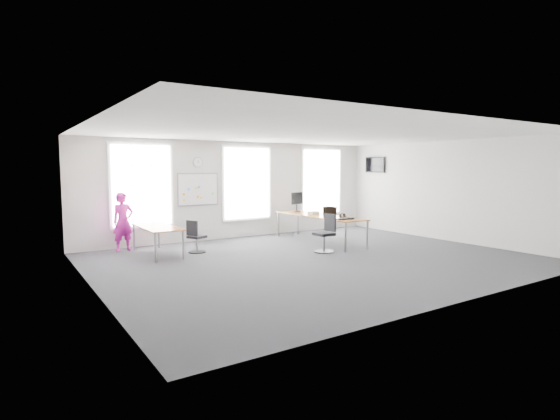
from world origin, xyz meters
TOP-DOWN VIEW (x-y plane):
  - floor at (0.00, 0.00)m, footprint 10.00×10.00m
  - ceiling at (0.00, 0.00)m, footprint 10.00×10.00m
  - wall_back at (0.00, 4.00)m, footprint 10.00×0.00m
  - wall_front at (0.00, -4.00)m, footprint 10.00×0.00m
  - wall_left at (-5.00, 0.00)m, footprint 0.00×10.00m
  - wall_right at (5.00, 0.00)m, footprint 0.00×10.00m
  - window_left at (-3.00, 3.97)m, footprint 1.60×0.06m
  - window_mid at (0.30, 3.97)m, footprint 1.60×0.06m
  - window_right at (3.30, 3.97)m, footprint 1.60×0.06m
  - desk_right at (1.53, 1.84)m, footprint 0.89×3.33m
  - desk_left at (-3.03, 2.61)m, footprint 0.79×1.98m
  - chair_right at (0.76, 0.56)m, footprint 0.53×0.53m
  - chair_left at (-2.13, 2.31)m, footprint 0.51×0.51m
  - person at (-3.62, 3.60)m, footprint 0.63×0.47m
  - whiteboard at (-1.35, 3.97)m, footprint 1.20×0.03m
  - wall_clock at (-1.35, 3.97)m, footprint 0.30×0.04m
  - tv at (4.95, 3.00)m, footprint 0.06×0.90m
  - keyboard at (1.40, 0.56)m, footprint 0.47×0.26m
  - mouse at (1.67, 0.54)m, footprint 0.09×0.13m
  - lens_cap at (1.62, 0.94)m, footprint 0.09×0.09m
  - headphones at (1.67, 0.98)m, footprint 0.18×0.10m
  - laptop_sleeve at (1.55, 1.37)m, footprint 0.36×0.29m
  - paper_stack at (1.42, 1.97)m, footprint 0.32×0.26m
  - monitor at (1.50, 2.92)m, footprint 0.54×0.23m

SIDE VIEW (x-z plane):
  - floor at x=0.00m, z-range 0.00..0.00m
  - chair_left at x=-2.13m, z-range -0.05..0.80m
  - chair_right at x=0.76m, z-range -0.06..0.92m
  - desk_left at x=-3.03m, z-range 0.30..1.02m
  - desk_right at x=1.53m, z-range 0.35..1.16m
  - person at x=-3.62m, z-range 0.00..1.55m
  - lens_cap at x=1.62m, z-range 0.81..0.82m
  - keyboard at x=1.40m, z-range 0.81..0.83m
  - mouse at x=1.67m, z-range 0.81..0.85m
  - paper_stack at x=1.42m, z-range 0.81..0.91m
  - headphones at x=1.67m, z-range 0.81..0.91m
  - laptop_sleeve at x=1.55m, z-range 0.81..1.09m
  - monitor at x=1.50m, z-range 0.87..1.49m
  - wall_back at x=0.00m, z-range -3.50..6.50m
  - wall_front at x=0.00m, z-range -3.50..6.50m
  - wall_left at x=-5.00m, z-range -3.50..6.50m
  - wall_right at x=5.00m, z-range -3.50..6.50m
  - whiteboard at x=-1.35m, z-range 1.10..2.00m
  - window_left at x=-3.00m, z-range 0.60..2.80m
  - window_mid at x=0.30m, z-range 0.60..2.80m
  - window_right at x=3.30m, z-range 0.60..2.80m
  - tv at x=4.95m, z-range 2.02..2.57m
  - wall_clock at x=-1.35m, z-range 2.20..2.50m
  - ceiling at x=0.00m, z-range 3.00..3.00m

